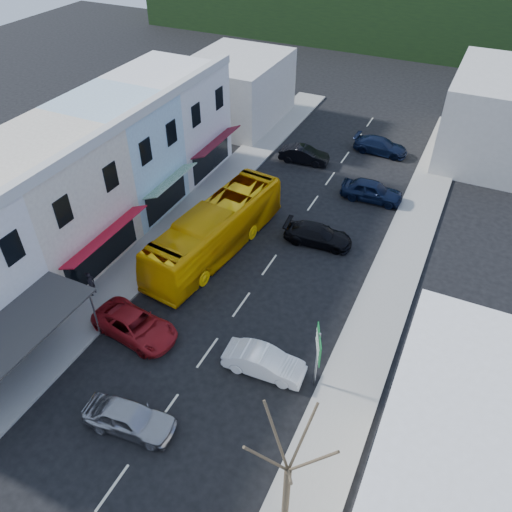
# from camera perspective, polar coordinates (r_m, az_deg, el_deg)

# --- Properties ---
(ground) EXTENTS (120.00, 120.00, 0.00)m
(ground) POSITION_cam_1_polar(r_m,az_deg,el_deg) (27.06, -5.57, -10.93)
(ground) COLOR black
(ground) RESTS_ON ground
(sidewalk_left) EXTENTS (3.00, 52.00, 0.15)m
(sidewalk_left) POSITION_cam_1_polar(r_m,az_deg,el_deg) (36.34, -8.02, 4.22)
(sidewalk_left) COLOR gray
(sidewalk_left) RESTS_ON ground
(sidewalk_right) EXTENTS (3.00, 52.00, 0.15)m
(sidewalk_right) POSITION_cam_1_polar(r_m,az_deg,el_deg) (32.07, 15.37, -2.50)
(sidewalk_right) COLOR gray
(sidewalk_right) RESTS_ON ground
(shopfront_row) EXTENTS (8.25, 30.00, 8.00)m
(shopfront_row) POSITION_cam_1_polar(r_m,az_deg,el_deg) (33.94, -20.35, 7.13)
(shopfront_row) COLOR silver
(shopfront_row) RESTS_ON ground
(right_building) EXTENTS (8.00, 9.00, 8.00)m
(right_building) POSITION_cam_1_polar(r_m,az_deg,el_deg) (20.05, 25.41, -23.44)
(right_building) COLOR silver
(right_building) RESTS_ON ground
(distant_block_left) EXTENTS (8.00, 10.00, 6.00)m
(distant_block_left) POSITION_cam_1_polar(r_m,az_deg,el_deg) (50.05, -2.19, 18.48)
(distant_block_left) COLOR #B7B2A8
(distant_block_left) RESTS_ON ground
(distant_block_right) EXTENTS (8.00, 12.00, 7.00)m
(distant_block_right) POSITION_cam_1_polar(r_m,az_deg,el_deg) (47.69, 25.97, 14.22)
(distant_block_right) COLOR #B7B2A8
(distant_block_right) RESTS_ON ground
(bus) EXTENTS (3.77, 11.81, 3.10)m
(bus) POSITION_cam_1_polar(r_m,az_deg,el_deg) (32.37, -4.61, 2.81)
(bus) COLOR #F1AD07
(bus) RESTS_ON ground
(car_silver) EXTENTS (4.59, 2.33, 1.40)m
(car_silver) POSITION_cam_1_polar(r_m,az_deg,el_deg) (24.44, -14.25, -17.53)
(car_silver) COLOR #A1A1A5
(car_silver) RESTS_ON ground
(car_white) EXTENTS (4.51, 2.09, 1.40)m
(car_white) POSITION_cam_1_polar(r_m,az_deg,el_deg) (25.64, 0.93, -12.01)
(car_white) COLOR white
(car_white) RESTS_ON ground
(car_red) EXTENTS (4.81, 2.51, 1.40)m
(car_red) POSITION_cam_1_polar(r_m,az_deg,el_deg) (28.05, -13.66, -7.69)
(car_red) COLOR maroon
(car_red) RESTS_ON ground
(car_black_near) EXTENTS (4.65, 2.24, 1.40)m
(car_black_near) POSITION_cam_1_polar(r_m,az_deg,el_deg) (33.69, 7.11, 2.46)
(car_black_near) COLOR black
(car_black_near) RESTS_ON ground
(car_navy_mid) EXTENTS (4.48, 2.00, 1.40)m
(car_navy_mid) POSITION_cam_1_polar(r_m,az_deg,el_deg) (38.89, 13.09, 7.18)
(car_navy_mid) COLOR black
(car_navy_mid) RESTS_ON ground
(car_black_far) EXTENTS (4.56, 2.24, 1.40)m
(car_black_far) POSITION_cam_1_polar(r_m,az_deg,el_deg) (43.21, 5.53, 11.46)
(car_black_far) COLOR black
(car_black_far) RESTS_ON ground
(car_navy_far) EXTENTS (4.55, 1.97, 1.40)m
(car_navy_far) POSITION_cam_1_polar(r_m,az_deg,el_deg) (45.81, 14.06, 12.15)
(car_navy_far) COLOR black
(car_navy_far) RESTS_ON ground
(pedestrian_left) EXTENTS (0.48, 0.65, 1.70)m
(pedestrian_left) POSITION_cam_1_polar(r_m,az_deg,el_deg) (30.82, -18.35, -2.93)
(pedestrian_left) COLOR black
(pedestrian_left) RESTS_ON sidewalk_left
(direction_sign) EXTENTS (1.43, 1.80, 3.69)m
(direction_sign) POSITION_cam_1_polar(r_m,az_deg,el_deg) (24.42, 6.97, -11.70)
(direction_sign) COLOR #0F5B25
(direction_sign) RESTS_ON ground
(street_tree) EXTENTS (3.18, 3.18, 7.42)m
(street_tree) POSITION_cam_1_polar(r_m,az_deg,el_deg) (19.17, 3.69, -23.26)
(street_tree) COLOR #3C3123
(street_tree) RESTS_ON ground
(traffic_signal) EXTENTS (0.83, 1.14, 4.81)m
(traffic_signal) POSITION_cam_1_polar(r_m,az_deg,el_deg) (49.19, 20.62, 14.94)
(traffic_signal) COLOR black
(traffic_signal) RESTS_ON ground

